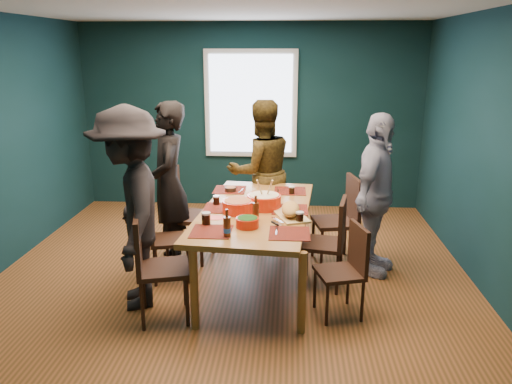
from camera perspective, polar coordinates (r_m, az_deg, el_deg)
room at (r=5.24m, az=-2.51°, el=5.55°), size 5.01×5.01×2.71m
dining_table at (r=5.00m, az=-0.04°, el=-2.75°), size 1.21×2.15×0.78m
chair_left_far at (r=5.68m, az=-8.58°, el=-1.74°), size 0.54×0.54×1.04m
chair_left_mid at (r=5.21m, az=-10.67°, el=-4.56°), size 0.48×0.48×0.88m
chair_left_near at (r=4.45m, az=-11.82°, el=-7.57°), size 0.54×0.54×0.97m
chair_right_far at (r=5.59m, az=9.95°, el=-2.44°), size 0.53×0.53×0.98m
chair_right_mid at (r=5.01m, az=8.61°, el=-5.04°), size 0.49×0.49×0.92m
chair_right_near at (r=4.54m, az=10.47°, el=-8.05°), size 0.47×0.47×0.84m
person_far_left at (r=5.52m, az=-9.93°, el=0.86°), size 0.56×0.73×1.80m
person_back at (r=6.11m, az=0.59°, el=2.34°), size 1.04×0.94×1.75m
person_right at (r=5.32m, az=13.49°, el=-0.38°), size 0.79×1.09×1.72m
person_near_left at (r=4.65m, az=-14.11°, el=-1.88°), size 1.02×1.36×1.86m
bowl_salad at (r=4.86m, az=-2.09°, el=-1.60°), size 0.30×0.30×0.13m
bowl_dumpling at (r=4.98m, az=0.93°, el=-1.01°), size 0.34×0.34×0.32m
bowl_herbs at (r=4.47m, az=-0.99°, el=-3.44°), size 0.21×0.21×0.09m
cutting_board at (r=4.75m, az=3.95°, el=-2.12°), size 0.39×0.61×0.13m
small_bowl at (r=5.58m, az=-2.92°, el=0.32°), size 0.13×0.13×0.05m
beer_bottle_a at (r=4.23m, az=-3.33°, el=-4.00°), size 0.07×0.07×0.25m
beer_bottle_b at (r=4.63m, az=-0.03°, el=-2.17°), size 0.06×0.06×0.24m
cola_glass_a at (r=4.54m, az=-5.73°, el=-2.97°), size 0.08×0.08×0.12m
cola_glass_b at (r=4.59m, az=5.02°, el=-2.83°), size 0.07×0.07×0.10m
cola_glass_c at (r=5.49m, az=4.11°, el=0.25°), size 0.06×0.06×0.09m
cola_glass_d at (r=5.11m, az=-4.55°, el=-0.89°), size 0.07×0.07×0.10m
napkin_a at (r=5.00m, az=4.17°, el=-1.88°), size 0.16×0.16×0.00m
napkin_b at (r=4.73m, az=-4.46°, el=-2.94°), size 0.14×0.14×0.00m
napkin_c at (r=4.31m, az=3.30°, el=-4.88°), size 0.15×0.15×0.00m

